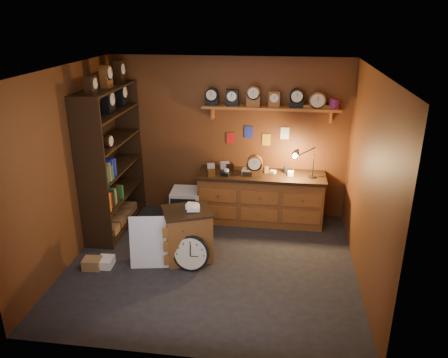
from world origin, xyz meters
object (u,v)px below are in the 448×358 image
workbench (261,195)px  big_round_clock (191,253)px  shelving_unit (109,154)px  low_cabinet (188,232)px

workbench → big_round_clock: workbench is taller
shelving_unit → big_round_clock: (1.53, -1.14, -1.01)m
shelving_unit → big_round_clock: 2.16m
big_round_clock → workbench: bearing=62.4°
shelving_unit → big_round_clock: bearing=-36.8°
low_cabinet → big_round_clock: 0.35m
workbench → big_round_clock: size_ratio=4.15×
workbench → low_cabinet: bearing=-125.5°
shelving_unit → workbench: bearing=11.7°
big_round_clock → shelving_unit: bearing=143.2°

